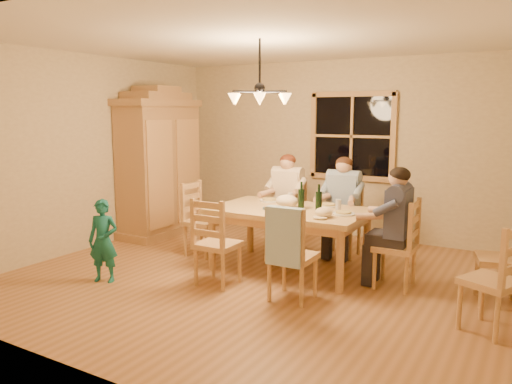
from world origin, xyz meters
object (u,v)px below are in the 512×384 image
Objects in this scene: chair_near_left at (218,258)px; wine_bottle_a at (301,195)px; chandelier at (260,97)px; chair_spare_back at (498,274)px; adult_woman at (287,189)px; adult_slate_man at (397,212)px; chair_near_right at (293,270)px; adult_plaid_man at (343,194)px; chair_end_right at (395,260)px; chair_far_left at (287,227)px; child at (103,241)px; wine_bottle_b at (319,199)px; dining_table at (290,217)px; chair_spare_front at (490,298)px; chair_far_right at (342,234)px; armoire at (160,168)px; chair_end_left at (203,233)px.

wine_bottle_a reaches higher than chair_near_left.
chandelier reaches higher than chair_spare_back.
adult_woman and adult_slate_man have the same top height.
chair_near_right is 1.00× the size of chair_spare_back.
adult_plaid_man is 0.86m from wine_bottle_a.
chandelier reaches higher than chair_end_right.
chair_far_left is 2.60m from child.
wine_bottle_b is at bearing 13.56° from child.
chair_spare_back is at bearing 0.05° from child.
dining_table is 1.88× the size of chair_far_left.
chandelier is 0.78× the size of chair_spare_back.
wine_bottle_b is at bearing 94.46° from chair_near_right.
chair_spare_front is (2.45, -0.22, -1.77)m from chandelier.
adult_woman is (-0.02, 1.75, 0.54)m from chair_near_left.
chair_far_left and chair_spare_front have the same top height.
adult_slate_man is (0.93, -0.86, 0.54)m from chair_far_right.
chair_far_left is at bearing 0.00° from chair_far_right.
armoire is at bearing 156.00° from chandelier.
adult_plaid_man is at bearing 5.34° from armoire.
chair_near_right is 1.00× the size of chair_end_left.
dining_table is 1.30m from adult_slate_man.
adult_plaid_man is at bearing 64.80° from chair_near_left.
armoire is 5.10m from chair_spare_front.
chair_far_right is at bearing 75.54° from chair_spare_front.
chair_end_left and chair_spare_back have the same top height.
chair_near_right is at bearing 136.74° from adult_slate_man.
chair_near_left is 1.13× the size of adult_woman.
chair_near_left reaches higher than dining_table.
chair_far_right is 1.00× the size of chair_end_left.
chandelier is 3.03m from chair_spare_front.
armoire is (-2.42, 1.08, -1.02)m from chandelier.
chair_far_right is 1.38m from adult_slate_man.
chandelier is 1.85m from adult_woman.
adult_plaid_man reaches higher than child.
chair_far_left is at bearing 180.00° from adult_woman.
chair_far_right is at bearing 75.01° from wine_bottle_a.
chair_near_left is 1.13× the size of adult_slate_man.
chair_end_right is at bearing 26.57° from chair_near_left.
adult_plaid_man is (0.80, 1.76, 0.54)m from chair_near_left.
chair_near_right is at bearing 93.37° from adult_plaid_man.
chair_near_right is 1.13× the size of adult_plaid_man.
child is (-2.02, -1.41, -0.45)m from wine_bottle_b.
adult_woman is 0.82m from adult_plaid_man.
chair_far_left is 1.00× the size of chair_end_left.
chandelier is 0.78× the size of chair_near_left.
armoire is 6.97× the size of wine_bottle_a.
chandelier is at bearing -117.61° from wine_bottle_a.
chair_near_left is 2.76m from chair_spare_front.
adult_plaid_man is (-0.93, 0.86, 0.54)m from chair_end_right.
armoire reaches higher than dining_table.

